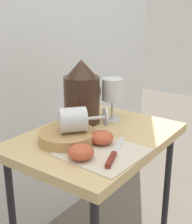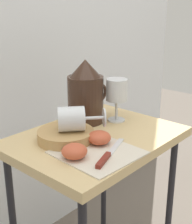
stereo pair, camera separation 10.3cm
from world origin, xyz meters
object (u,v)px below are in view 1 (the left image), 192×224
wine_glass_upright (113,92)px  knife (113,155)px  basket_tray (67,137)px  pitcher (82,98)px  apple_half_left (81,152)px  wine_glass_tipped_near (74,120)px  table (96,156)px  apple_half_right (102,137)px

wine_glass_upright → knife: 0.33m
basket_tray → pitcher: 0.20m
pitcher → apple_half_left: (-0.24, -0.18, -0.07)m
pitcher → wine_glass_upright: bearing=-44.0°
basket_tray → pitcher: (0.17, 0.07, 0.07)m
wine_glass_tipped_near → apple_half_left: (-0.08, -0.09, -0.05)m
knife → pitcher: bearing=54.4°
basket_tray → wine_glass_tipped_near: bearing=-53.6°
table → apple_half_left: size_ratio=9.42×
table → knife: (-0.11, -0.14, 0.09)m
pitcher → knife: (-0.18, -0.25, -0.08)m
wine_glass_tipped_near → wine_glass_upright: bearing=3.2°
basket_tray → knife: size_ratio=0.89×
pitcher → basket_tray: bearing=-156.9°
table → knife: bearing=-128.1°
pitcher → wine_glass_upright: size_ratio=1.46×
pitcher → apple_half_right: (-0.12, -0.17, -0.07)m
apple_half_right → pitcher: bearing=54.3°
wine_glass_upright → table: bearing=-167.0°
basket_tray → wine_glass_upright: bearing=-1.3°
basket_tray → knife: bearing=-92.9°
apple_half_right → basket_tray: bearing=115.1°
pitcher → apple_half_right: 0.22m
wine_glass_tipped_near → apple_half_left: bearing=-132.7°
apple_half_left → knife: (0.06, -0.07, -0.02)m
table → wine_glass_upright: bearing=13.0°
apple_half_left → pitcher: bearing=37.2°
apple_half_left → knife: bearing=-47.3°
table → apple_half_right: bearing=-131.4°
basket_tray → wine_glass_upright: size_ratio=1.13×
wine_glass_upright → knife: (-0.26, -0.17, -0.10)m
knife → basket_tray: bearing=87.1°
wine_glass_upright → apple_half_left: wine_glass_upright is taller
pitcher → knife: size_ratio=1.14×
apple_half_left → apple_half_right: (0.12, 0.01, 0.00)m
apple_half_right → knife: (-0.06, -0.08, -0.02)m
basket_tray → apple_half_left: (-0.07, -0.11, 0.01)m
pitcher → wine_glass_tipped_near: pitcher is taller
table → wine_glass_upright: 0.24m
wine_glass_upright → wine_glass_tipped_near: size_ratio=1.01×
wine_glass_tipped_near → knife: bearing=-98.2°
pitcher → apple_half_right: bearing=-125.7°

